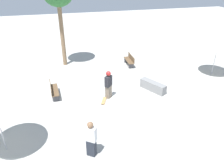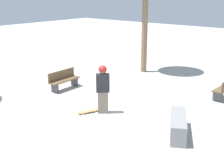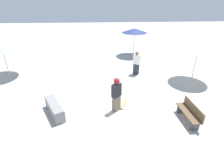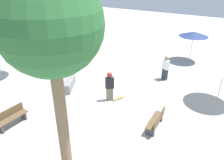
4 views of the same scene
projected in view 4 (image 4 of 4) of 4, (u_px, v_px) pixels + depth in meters
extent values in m
plane|color=#B2AFA8|center=(110.00, 90.00, 13.88)|extent=(60.00, 60.00, 0.00)
cube|color=#726656|center=(110.00, 94.00, 12.66)|extent=(0.45, 0.45, 0.80)
cube|color=#232328|center=(110.00, 83.00, 12.34)|extent=(0.52, 0.52, 0.66)
sphere|color=#8C6647|center=(110.00, 75.00, 12.13)|extent=(0.26, 0.26, 0.26)
sphere|color=maroon|center=(110.00, 75.00, 12.11)|extent=(0.29, 0.29, 0.29)
cube|color=#B7844C|center=(119.00, 98.00, 12.92)|extent=(0.82, 0.49, 0.02)
cylinder|color=silver|center=(121.00, 97.00, 13.13)|extent=(0.06, 0.05, 0.05)
cylinder|color=silver|center=(123.00, 98.00, 13.00)|extent=(0.06, 0.05, 0.05)
cylinder|color=silver|center=(114.00, 99.00, 12.87)|extent=(0.06, 0.05, 0.05)
cylinder|color=silver|center=(116.00, 100.00, 12.74)|extent=(0.06, 0.05, 0.05)
cube|color=gray|center=(69.00, 84.00, 14.02)|extent=(1.80, 1.28, 0.60)
cube|color=#47474C|center=(24.00, 115.00, 11.13)|extent=(0.09, 0.40, 0.40)
cube|color=#47474C|center=(1.00, 128.00, 10.20)|extent=(0.09, 0.40, 0.40)
cube|color=brown|center=(12.00, 118.00, 10.56)|extent=(1.61, 0.49, 0.05)
cube|color=brown|center=(8.00, 113.00, 10.56)|extent=(1.60, 0.09, 0.40)
cube|color=#47474C|center=(150.00, 132.00, 9.99)|extent=(0.10, 0.40, 0.40)
cube|color=#47474C|center=(158.00, 117.00, 10.98)|extent=(0.10, 0.40, 0.40)
cube|color=brown|center=(155.00, 120.00, 10.38)|extent=(1.62, 0.53, 0.05)
cube|color=brown|center=(159.00, 118.00, 10.20)|extent=(1.60, 0.13, 0.40)
cylinder|color=#B7B7BC|center=(68.00, 43.00, 19.36)|extent=(0.05, 0.05, 2.18)
cone|color=#99999E|center=(67.00, 31.00, 18.90)|extent=(2.54, 2.54, 0.38)
cylinder|color=#B7B7BC|center=(221.00, 84.00, 12.15)|extent=(0.05, 0.05, 2.28)
cylinder|color=#B7B7BC|center=(192.00, 47.00, 17.97)|extent=(0.05, 0.05, 2.35)
cone|color=navy|center=(194.00, 34.00, 17.47)|extent=(2.30, 2.30, 0.38)
cylinder|color=#896B4C|center=(64.00, 135.00, 6.06)|extent=(0.31, 0.31, 5.40)
sphere|color=#2D6B33|center=(50.00, 24.00, 4.70)|extent=(2.40, 2.40, 2.40)
cube|color=#282D38|center=(165.00, 74.00, 15.11)|extent=(0.42, 0.45, 0.80)
cube|color=white|center=(166.00, 64.00, 14.78)|extent=(0.48, 0.53, 0.66)
sphere|color=#8C6647|center=(167.00, 58.00, 14.58)|extent=(0.26, 0.26, 0.26)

